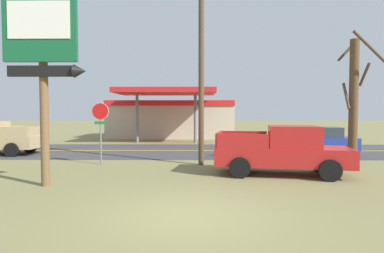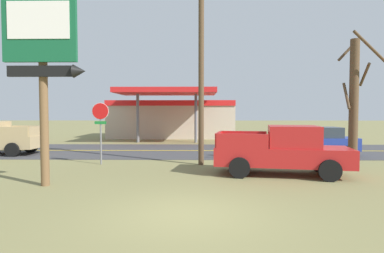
{
  "view_description": "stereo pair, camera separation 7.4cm",
  "coord_description": "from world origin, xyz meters",
  "px_view_note": "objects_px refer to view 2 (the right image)",
  "views": [
    {
      "loc": [
        0.19,
        -7.76,
        2.5
      ],
      "look_at": [
        0.0,
        8.0,
        1.8
      ],
      "focal_mm": 30.23,
      "sensor_mm": 36.0,
      "label": 1
    },
    {
      "loc": [
        0.26,
        -7.76,
        2.5
      ],
      "look_at": [
        0.0,
        8.0,
        1.8
      ],
      "focal_mm": 30.23,
      "sensor_mm": 36.0,
      "label": 2
    }
  ],
  "objects_px": {
    "utility_pole": "(201,53)",
    "pickup_red_parked_on_lawn": "(283,151)",
    "bare_tree": "(354,100)",
    "stop_sign": "(101,122)",
    "gas_station": "(172,118)",
    "motel_sign": "(43,52)",
    "car_blue_near_lane": "(318,141)"
  },
  "relations": [
    {
      "from": "stop_sign",
      "to": "gas_station",
      "type": "height_order",
      "value": "gas_station"
    },
    {
      "from": "utility_pole",
      "to": "stop_sign",
      "type": "bearing_deg",
      "value": 179.9
    },
    {
      "from": "motel_sign",
      "to": "pickup_red_parked_on_lawn",
      "type": "distance_m",
      "value": 9.48
    },
    {
      "from": "pickup_red_parked_on_lawn",
      "to": "car_blue_near_lane",
      "type": "height_order",
      "value": "pickup_red_parked_on_lawn"
    },
    {
      "from": "motel_sign",
      "to": "gas_station",
      "type": "bearing_deg",
      "value": 83.13
    },
    {
      "from": "motel_sign",
      "to": "car_blue_near_lane",
      "type": "height_order",
      "value": "motel_sign"
    },
    {
      "from": "motel_sign",
      "to": "pickup_red_parked_on_lawn",
      "type": "bearing_deg",
      "value": 14.23
    },
    {
      "from": "stop_sign",
      "to": "utility_pole",
      "type": "bearing_deg",
      "value": -0.1
    },
    {
      "from": "stop_sign",
      "to": "car_blue_near_lane",
      "type": "distance_m",
      "value": 12.2
    },
    {
      "from": "car_blue_near_lane",
      "to": "utility_pole",
      "type": "bearing_deg",
      "value": -153.16
    },
    {
      "from": "utility_pole",
      "to": "gas_station",
      "type": "bearing_deg",
      "value": 99.07
    },
    {
      "from": "motel_sign",
      "to": "stop_sign",
      "type": "xyz_separation_m",
      "value": [
        0.5,
        4.62,
        -2.45
      ]
    },
    {
      "from": "utility_pole",
      "to": "pickup_red_parked_on_lawn",
      "type": "bearing_deg",
      "value": -37.07
    },
    {
      "from": "stop_sign",
      "to": "motel_sign",
      "type": "bearing_deg",
      "value": -96.13
    },
    {
      "from": "stop_sign",
      "to": "pickup_red_parked_on_lawn",
      "type": "xyz_separation_m",
      "value": [
        8.04,
        -2.45,
        -1.06
      ]
    },
    {
      "from": "utility_pole",
      "to": "car_blue_near_lane",
      "type": "relative_size",
      "value": 2.38
    },
    {
      "from": "pickup_red_parked_on_lawn",
      "to": "bare_tree",
      "type": "bearing_deg",
      "value": 26.19
    },
    {
      "from": "pickup_red_parked_on_lawn",
      "to": "motel_sign",
      "type": "bearing_deg",
      "value": -165.77
    },
    {
      "from": "bare_tree",
      "to": "utility_pole",
      "type": "bearing_deg",
      "value": 174.44
    },
    {
      "from": "motel_sign",
      "to": "stop_sign",
      "type": "height_order",
      "value": "motel_sign"
    },
    {
      "from": "motel_sign",
      "to": "gas_station",
      "type": "relative_size",
      "value": 0.55
    },
    {
      "from": "utility_pole",
      "to": "bare_tree",
      "type": "bearing_deg",
      "value": -5.56
    },
    {
      "from": "gas_station",
      "to": "car_blue_near_lane",
      "type": "distance_m",
      "value": 16.54
    },
    {
      "from": "motel_sign",
      "to": "bare_tree",
      "type": "relative_size",
      "value": 1.11
    },
    {
      "from": "gas_station",
      "to": "stop_sign",
      "type": "bearing_deg",
      "value": -97.07
    },
    {
      "from": "pickup_red_parked_on_lawn",
      "to": "stop_sign",
      "type": "bearing_deg",
      "value": 163.01
    },
    {
      "from": "utility_pole",
      "to": "gas_station",
      "type": "xyz_separation_m",
      "value": [
        -2.7,
        16.92,
        -3.35
      ]
    },
    {
      "from": "gas_station",
      "to": "pickup_red_parked_on_lawn",
      "type": "distance_m",
      "value": 20.28
    },
    {
      "from": "motel_sign",
      "to": "car_blue_near_lane",
      "type": "xyz_separation_m",
      "value": [
        12.14,
        8.07,
        -3.65
      ]
    },
    {
      "from": "stop_sign",
      "to": "gas_station",
      "type": "distance_m",
      "value": 17.04
    },
    {
      "from": "motel_sign",
      "to": "gas_station",
      "type": "height_order",
      "value": "motel_sign"
    },
    {
      "from": "gas_station",
      "to": "car_blue_near_lane",
      "type": "bearing_deg",
      "value": -54.67
    }
  ]
}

